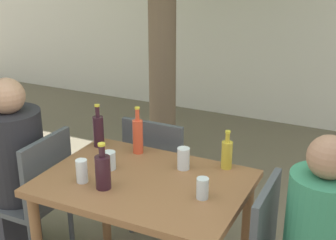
# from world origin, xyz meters

# --- Properties ---
(cafe_building_wall) EXTENTS (10.00, 0.08, 2.80)m
(cafe_building_wall) POSITION_xyz_m (0.00, 3.30, 1.40)
(cafe_building_wall) COLOR white
(cafe_building_wall) RESTS_ON ground_plane
(dining_table_front) EXTENTS (1.12, 0.80, 0.78)m
(dining_table_front) POSITION_xyz_m (0.00, 0.00, 0.67)
(dining_table_front) COLOR brown
(dining_table_front) RESTS_ON ground_plane
(patio_chair_0) EXTENTS (0.44, 0.44, 0.90)m
(patio_chair_0) POSITION_xyz_m (-0.79, 0.00, 0.51)
(patio_chair_0) COLOR #474C51
(patio_chair_0) RESTS_ON ground_plane
(patio_chair_2) EXTENTS (0.44, 0.44, 0.90)m
(patio_chair_2) POSITION_xyz_m (-0.22, 0.63, 0.51)
(patio_chair_2) COLOR #474C51
(patio_chair_2) RESTS_ON ground_plane
(person_seated_0) EXTENTS (0.59, 0.38, 1.24)m
(person_seated_0) POSITION_xyz_m (-1.02, -0.00, 0.56)
(person_seated_0) COLOR #383842
(person_seated_0) RESTS_ON ground_plane
(wine_bottle_0) EXTENTS (0.08, 0.08, 0.26)m
(wine_bottle_0) POSITION_xyz_m (-0.15, -0.17, 0.88)
(wine_bottle_0) COLOR #331923
(wine_bottle_0) RESTS_ON dining_table_front
(wine_bottle_1) EXTENTS (0.07, 0.07, 0.28)m
(wine_bottle_1) POSITION_xyz_m (-0.48, 0.28, 0.89)
(wine_bottle_1) COLOR #331923
(wine_bottle_1) RESTS_ON dining_table_front
(soda_bottle_2) EXTENTS (0.06, 0.06, 0.30)m
(soda_bottle_2) POSITION_xyz_m (-0.21, 0.30, 0.89)
(soda_bottle_2) COLOR #DB4C2D
(soda_bottle_2) RESTS_ON dining_table_front
(oil_cruet_3) EXTENTS (0.06, 0.06, 0.23)m
(oil_cruet_3) POSITION_xyz_m (0.36, 0.34, 0.87)
(oil_cruet_3) COLOR gold
(oil_cruet_3) RESTS_ON dining_table_front
(drinking_glass_0) EXTENTS (0.06, 0.06, 0.11)m
(drinking_glass_0) POSITION_xyz_m (0.36, -0.04, 0.83)
(drinking_glass_0) COLOR silver
(drinking_glass_0) RESTS_ON dining_table_front
(drinking_glass_1) EXTENTS (0.08, 0.08, 0.10)m
(drinking_glass_1) POSITION_xyz_m (-0.25, 0.03, 0.83)
(drinking_glass_1) COLOR silver
(drinking_glass_1) RESTS_ON dining_table_front
(drinking_glass_2) EXTENTS (0.06, 0.06, 0.13)m
(drinking_glass_2) POSITION_xyz_m (-0.29, -0.16, 0.84)
(drinking_glass_2) COLOR white
(drinking_glass_2) RESTS_ON dining_table_front
(drinking_glass_3) EXTENTS (0.07, 0.07, 0.13)m
(drinking_glass_3) POSITION_xyz_m (0.14, 0.22, 0.84)
(drinking_glass_3) COLOR white
(drinking_glass_3) RESTS_ON dining_table_front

